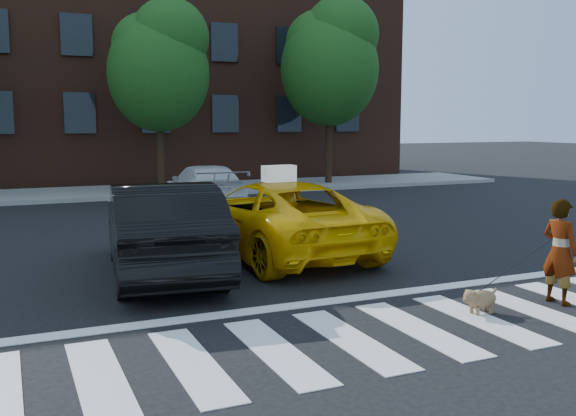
{
  "coord_description": "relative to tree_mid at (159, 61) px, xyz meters",
  "views": [
    {
      "loc": [
        -4.78,
        -6.66,
        2.67
      ],
      "look_at": [
        -0.09,
        3.96,
        1.1
      ],
      "focal_mm": 40.0,
      "sensor_mm": 36.0,
      "label": 1
    }
  ],
  "objects": [
    {
      "name": "taxi",
      "position": [
        -0.4,
        -11.87,
        -4.1
      ],
      "size": [
        2.81,
        5.52,
        1.49
      ],
      "primitive_type": "imported",
      "rotation": [
        0.0,
        0.0,
        3.2
      ],
      "color": "#EAAD04",
      "rests_on": "ground"
    },
    {
      "name": "tree_right",
      "position": [
        7.0,
        -0.0,
        0.41
      ],
      "size": [
        4.0,
        4.0,
        7.7
      ],
      "color": "black",
      "rests_on": "ground"
    },
    {
      "name": "building",
      "position": [
        -0.53,
        8.0,
        1.15
      ],
      "size": [
        26.0,
        10.0,
        12.0
      ],
      "primitive_type": "cube",
      "color": "#482619",
      "rests_on": "ground"
    },
    {
      "name": "white_suv",
      "position": [
        0.35,
        -4.37,
        -4.19
      ],
      "size": [
        2.12,
        4.67,
        1.33
      ],
      "primitive_type": "imported",
      "rotation": [
        0.0,
        0.0,
        3.09
      ],
      "color": "silver",
      "rests_on": "ground"
    },
    {
      "name": "crosswalk",
      "position": [
        -0.53,
        -17.0,
        -4.85
      ],
      "size": [
        13.0,
        2.4,
        0.01
      ],
      "primitive_type": "cube",
      "color": "silver",
      "rests_on": "ground"
    },
    {
      "name": "woman",
      "position": [
        2.06,
        -16.83,
        -4.07
      ],
      "size": [
        0.44,
        0.61,
        1.56
      ],
      "primitive_type": "imported",
      "rotation": [
        0.0,
        0.0,
        1.69
      ],
      "color": "#999999",
      "rests_on": "ground"
    },
    {
      "name": "tree_mid",
      "position": [
        0.0,
        0.0,
        0.0
      ],
      "size": [
        3.69,
        3.69,
        7.1
      ],
      "color": "black",
      "rests_on": "ground"
    },
    {
      "name": "stop_line",
      "position": [
        -0.53,
        -15.4,
        -4.85
      ],
      "size": [
        12.0,
        0.3,
        0.01
      ],
      "primitive_type": "cube",
      "color": "silver",
      "rests_on": "ground"
    },
    {
      "name": "black_sedan",
      "position": [
        -2.86,
        -12.65,
        -4.04
      ],
      "size": [
        2.27,
        5.09,
        1.62
      ],
      "primitive_type": "imported",
      "rotation": [
        0.0,
        0.0,
        3.03
      ],
      "color": "black",
      "rests_on": "ground"
    },
    {
      "name": "dog",
      "position": [
        0.63,
        -16.79,
        -4.64
      ],
      "size": [
        0.65,
        0.31,
        0.37
      ],
      "rotation": [
        0.0,
        0.0,
        0.13
      ],
      "color": "brown",
      "rests_on": "ground"
    },
    {
      "name": "taxi_sign",
      "position": [
        -0.4,
        -12.07,
        -3.2
      ],
      "size": [
        0.67,
        0.32,
        0.32
      ],
      "primitive_type": "cube",
      "rotation": [
        0.0,
        0.0,
        3.2
      ],
      "color": "white",
      "rests_on": "taxi"
    },
    {
      "name": "sidewalk_far",
      "position": [
        -0.53,
        0.5,
        -4.78
      ],
      "size": [
        30.0,
        4.0,
        0.15
      ],
      "primitive_type": "cube",
      "color": "slate",
      "rests_on": "ground"
    },
    {
      "name": "ground",
      "position": [
        -0.53,
        -17.0,
        -4.85
      ],
      "size": [
        120.0,
        120.0,
        0.0
      ],
      "primitive_type": "plane",
      "color": "black",
      "rests_on": "ground"
    }
  ]
}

